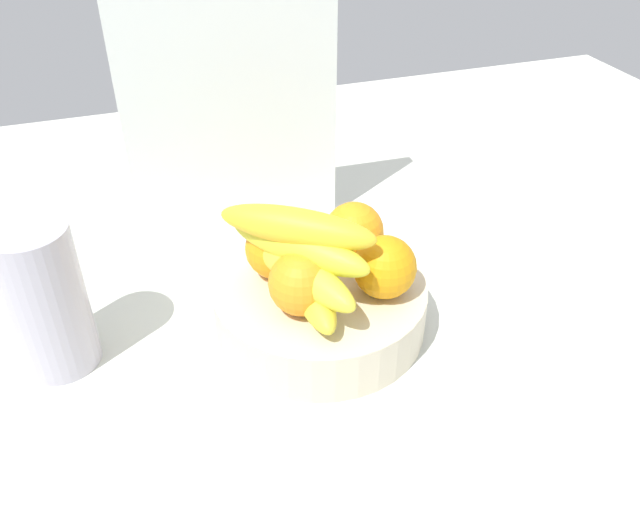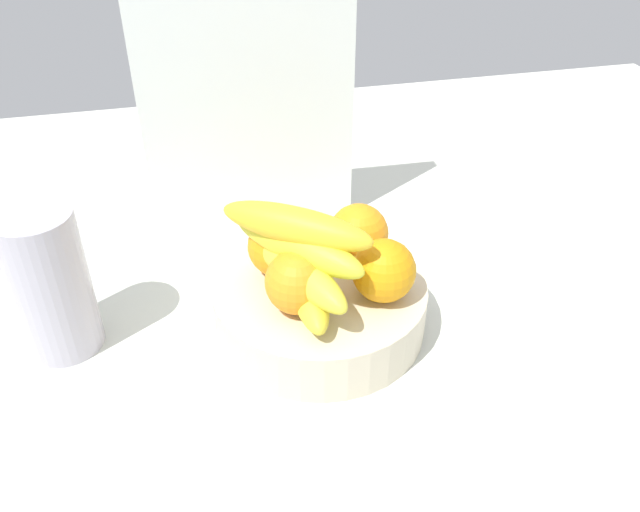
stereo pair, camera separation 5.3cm
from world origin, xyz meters
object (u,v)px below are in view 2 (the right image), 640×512
object	(u,v)px
orange_center	(298,282)
orange_back_left	(384,271)
orange_front_right	(278,246)
cutting_board	(248,104)
banana_bunch	(299,255)
orange_front_left	(359,233)
thermos_tumbler	(50,283)
fruit_bowl	(320,306)

from	to	relation	value
orange_center	orange_back_left	distance (cm)	9.33
orange_front_right	cutting_board	xyz separation A→B (cm)	(0.14, 20.93, 8.58)
orange_back_left	banana_bunch	bearing A→B (deg)	165.41
orange_center	orange_front_left	bearing A→B (deg)	40.35
orange_front_left	orange_center	world-z (taller)	same
thermos_tumbler	orange_front_right	bearing A→B (deg)	-0.01
cutting_board	thermos_tumbler	xyz separation A→B (cm)	(-24.75, -20.92, -9.48)
orange_center	thermos_tumbler	world-z (taller)	thermos_tumbler
banana_bunch	thermos_tumbler	distance (cm)	26.60
fruit_bowl	orange_center	distance (cm)	7.89
orange_back_left	thermos_tumbler	bearing A→B (deg)	168.33
orange_front_right	orange_back_left	world-z (taller)	same
fruit_bowl	cutting_board	size ratio (longest dim) A/B	0.67
fruit_bowl	orange_back_left	world-z (taller)	orange_back_left
orange_front_right	orange_back_left	bearing A→B (deg)	-35.35
banana_bunch	fruit_bowl	bearing A→B (deg)	25.03
orange_front_left	fruit_bowl	bearing A→B (deg)	-143.32
orange_front_right	banana_bunch	distance (cm)	5.41
orange_front_left	orange_back_left	xyz separation A→B (cm)	(0.58, -7.61, 0.00)
fruit_bowl	thermos_tumbler	distance (cm)	29.32
orange_front_left	orange_back_left	world-z (taller)	same
orange_back_left	cutting_board	bearing A→B (deg)	109.52
fruit_bowl	orange_front_left	distance (cm)	9.48
orange_front_left	orange_front_right	size ratio (longest dim) A/B	1.00
orange_front_left	banana_bunch	world-z (taller)	banana_bunch
fruit_bowl	banana_bunch	distance (cm)	8.74
orange_front_left	cutting_board	xyz separation A→B (cm)	(-9.38, 20.48, 8.58)
fruit_bowl	orange_front_right	distance (cm)	8.41
orange_front_right	thermos_tumbler	world-z (taller)	thermos_tumbler
banana_bunch	cutting_board	xyz separation A→B (cm)	(-1.25, 25.83, 6.75)
fruit_bowl	orange_front_left	size ratio (longest dim) A/B	3.48
orange_center	cutting_board	world-z (taller)	cutting_board
orange_front_right	orange_center	size ratio (longest dim) A/B	1.00
orange_front_left	orange_front_right	distance (cm)	9.53
thermos_tumbler	banana_bunch	bearing A→B (deg)	-10.68
orange_center	orange_back_left	size ratio (longest dim) A/B	1.00
banana_bunch	thermos_tumbler	bearing A→B (deg)	169.32
fruit_bowl	orange_center	xyz separation A→B (cm)	(-3.17, -3.27, 6.44)
orange_back_left	cutting_board	distance (cm)	31.02
orange_front_right	cutting_board	distance (cm)	22.62
orange_front_right	thermos_tumbler	size ratio (longest dim) A/B	0.41
orange_front_left	cutting_board	distance (cm)	24.10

